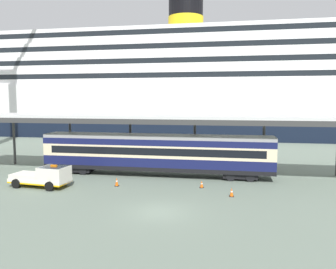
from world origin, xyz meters
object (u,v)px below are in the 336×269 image
train_carriage (156,153)px  traffic_cone_near (232,192)px  service_truck (45,176)px  cruise_ship (164,88)px  traffic_cone_far (202,184)px  traffic_cone_mid (117,182)px

train_carriage → traffic_cone_near: (7.43, -6.24, -1.97)m
train_carriage → service_truck: (-8.53, -6.22, -1.32)m
train_carriage → traffic_cone_near: train_carriage is taller
cruise_ship → traffic_cone_far: bearing=-75.1°
service_truck → cruise_ship: bearing=88.2°
traffic_cone_far → cruise_ship: bearing=104.9°
cruise_ship → traffic_cone_near: bearing=-72.9°
service_truck → train_carriage: bearing=36.1°
service_truck → traffic_cone_near: (15.97, -0.02, -0.65)m
traffic_cone_mid → traffic_cone_far: bearing=6.0°
traffic_cone_mid → train_carriage: bearing=62.2°
train_carriage → traffic_cone_far: 6.63m
cruise_ship → service_truck: bearing=-91.8°
traffic_cone_near → cruise_ship: bearing=107.1°
service_truck → traffic_cone_far: bearing=9.4°
cruise_ship → train_carriage: cruise_ship is taller
traffic_cone_mid → traffic_cone_far: size_ratio=1.26×
train_carriage → cruise_ship: bearing=99.8°
cruise_ship → traffic_cone_near: 50.39m
cruise_ship → train_carriage: bearing=-80.2°
service_truck → traffic_cone_mid: bearing=13.6°
traffic_cone_mid → traffic_cone_near: bearing=-8.4°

